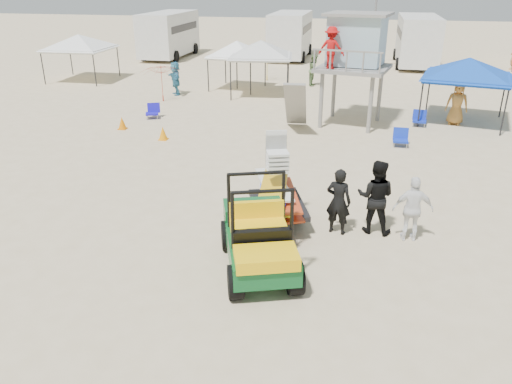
% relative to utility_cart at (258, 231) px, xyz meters
% --- Properties ---
extents(ground, '(140.00, 140.00, 0.00)m').
position_rel_utility_cart_xyz_m(ground, '(-0.77, -1.90, -0.93)').
color(ground, beige).
rests_on(ground, ground).
extents(utility_cart, '(2.10, 2.90, 1.99)m').
position_rel_utility_cart_xyz_m(utility_cart, '(0.00, 0.00, 0.00)').
color(utility_cart, '#0C5021').
rests_on(utility_cart, ground).
extents(surf_trailer, '(1.81, 2.47, 2.07)m').
position_rel_utility_cart_xyz_m(surf_trailer, '(0.01, 2.34, -0.08)').
color(surf_trailer, black).
rests_on(surf_trailer, ground).
extents(man_left, '(0.67, 0.51, 1.64)m').
position_rel_utility_cart_xyz_m(man_left, '(1.52, 2.04, -0.11)').
color(man_left, black).
rests_on(man_left, ground).
extents(man_mid, '(0.98, 0.81, 1.83)m').
position_rel_utility_cart_xyz_m(man_mid, '(2.37, 2.29, -0.02)').
color(man_mid, black).
rests_on(man_mid, ground).
extents(man_right, '(0.96, 0.49, 1.58)m').
position_rel_utility_cart_xyz_m(man_right, '(3.22, 2.04, -0.14)').
color(man_right, white).
rests_on(man_right, ground).
extents(lifeguard_tower, '(3.15, 3.15, 4.31)m').
position_rel_utility_cart_xyz_m(lifeguard_tower, '(1.34, 11.98, 2.28)').
color(lifeguard_tower, gray).
rests_on(lifeguard_tower, ground).
extents(canopy_blue, '(3.84, 3.84, 3.08)m').
position_rel_utility_cart_xyz_m(canopy_blue, '(6.02, 13.24, 1.60)').
color(canopy_blue, black).
rests_on(canopy_blue, ground).
extents(canopy_white_a, '(3.33, 3.33, 3.16)m').
position_rel_utility_cart_xyz_m(canopy_white_a, '(-3.36, 16.62, 1.68)').
color(canopy_white_a, black).
rests_on(canopy_white_a, ground).
extents(canopy_white_b, '(3.42, 3.42, 3.03)m').
position_rel_utility_cart_xyz_m(canopy_white_b, '(-14.48, 18.30, 1.55)').
color(canopy_white_b, black).
rests_on(canopy_white_b, ground).
extents(canopy_white_c, '(2.87, 2.87, 2.96)m').
position_rel_utility_cart_xyz_m(canopy_white_c, '(-4.91, 17.84, 1.49)').
color(canopy_white_c, black).
rests_on(canopy_white_c, ground).
extents(umbrella_a, '(2.27, 2.30, 1.79)m').
position_rel_utility_cart_xyz_m(umbrella_a, '(-7.78, 14.09, -0.03)').
color(umbrella_a, red).
rests_on(umbrella_a, ground).
extents(umbrella_b, '(2.79, 2.79, 1.79)m').
position_rel_utility_cart_xyz_m(umbrella_b, '(-3.74, 20.48, -0.03)').
color(umbrella_b, gold).
rests_on(umbrella_b, ground).
extents(cone_near, '(0.34, 0.34, 0.50)m').
position_rel_utility_cart_xyz_m(cone_near, '(-5.40, 8.18, -0.68)').
color(cone_near, orange).
rests_on(cone_near, ground).
extents(cone_far, '(0.34, 0.34, 0.50)m').
position_rel_utility_cart_xyz_m(cone_far, '(-7.55, 9.18, -0.68)').
color(cone_far, orange).
rests_on(cone_far, ground).
extents(beach_chair_a, '(0.69, 0.75, 0.64)m').
position_rel_utility_cart_xyz_m(beach_chair_a, '(-7.02, 11.07, -0.62)').
color(beach_chair_a, '#1811B9').
rests_on(beach_chair_a, ground).
extents(beach_chair_b, '(0.60, 0.64, 0.64)m').
position_rel_utility_cart_xyz_m(beach_chair_b, '(4.25, 12.24, -0.62)').
color(beach_chair_b, '#1028B1').
rests_on(beach_chair_b, ground).
extents(beach_chair_c, '(0.55, 0.58, 0.64)m').
position_rel_utility_cart_xyz_m(beach_chair_c, '(3.36, 9.33, -0.62)').
color(beach_chair_c, '#102CB5').
rests_on(beach_chair_c, ground).
extents(rv_far_left, '(2.64, 6.80, 3.25)m').
position_rel_utility_cart_xyz_m(rv_far_left, '(-12.78, 28.09, 0.87)').
color(rv_far_left, silver).
rests_on(rv_far_left, ground).
extents(rv_mid_left, '(2.65, 6.50, 3.25)m').
position_rel_utility_cart_xyz_m(rv_mid_left, '(-3.78, 29.59, 0.87)').
color(rv_mid_left, silver).
rests_on(rv_mid_left, ground).
extents(rv_mid_right, '(2.64, 7.00, 3.25)m').
position_rel_utility_cart_xyz_m(rv_mid_right, '(5.22, 28.09, 0.87)').
color(rv_mid_right, silver).
rests_on(rv_mid_right, ground).
extents(light_pole_left, '(0.14, 0.14, 8.00)m').
position_rel_utility_cart_xyz_m(light_pole_left, '(2.23, 25.10, 3.07)').
color(light_pole_left, slate).
rests_on(light_pole_left, ground).
extents(distant_beachgoers, '(20.07, 15.62, 1.78)m').
position_rel_utility_cart_xyz_m(distant_beachgoers, '(-0.38, 17.40, -0.07)').
color(distant_beachgoers, teal).
rests_on(distant_beachgoers, ground).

